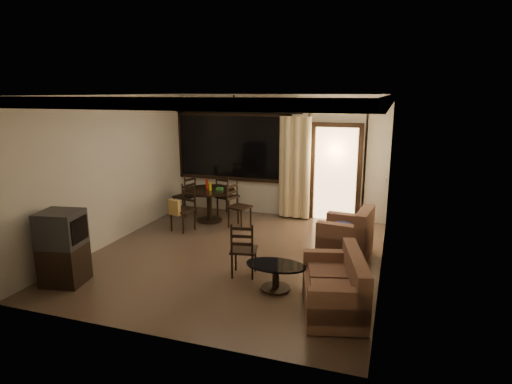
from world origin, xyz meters
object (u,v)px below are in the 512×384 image
(dining_chair_east, at_px, (239,214))
(tv_cabinet, at_px, (63,248))
(dining_chair_north, at_px, (227,204))
(armchair, at_px, (348,237))
(dining_chair_west, at_px, (185,203))
(coffee_table, at_px, (276,273))
(dining_chair_south, at_px, (183,216))
(sofa, at_px, (337,288))
(dining_table, at_px, (209,196))
(side_chair, at_px, (244,259))

(dining_chair_east, distance_m, tv_cabinet, 3.77)
(dining_chair_north, xyz_separation_m, armchair, (2.99, -1.69, 0.07))
(dining_chair_west, height_order, dining_chair_north, same)
(dining_chair_east, relative_size, coffee_table, 1.06)
(dining_chair_west, bearing_deg, dining_chair_south, 41.22)
(dining_chair_west, distance_m, coffee_table, 4.38)
(sofa, xyz_separation_m, coffee_table, (-0.94, 0.31, -0.04))
(dining_table, xyz_separation_m, coffee_table, (2.36, -2.86, -0.31))
(dining_chair_east, relative_size, sofa, 0.61)
(dining_chair_west, height_order, sofa, dining_chair_west)
(sofa, height_order, side_chair, side_chair)
(dining_chair_north, xyz_separation_m, sofa, (3.08, -3.69, 0.02))
(dining_chair_west, height_order, dining_chair_east, same)
(dining_chair_west, distance_m, side_chair, 3.72)
(dining_table, height_order, side_chair, dining_table)
(dining_chair_north, relative_size, tv_cabinet, 0.84)
(side_chair, bearing_deg, dining_chair_north, -74.14)
(dining_chair_north, bearing_deg, dining_chair_east, 143.95)
(dining_chair_east, xyz_separation_m, tv_cabinet, (-1.54, -3.42, 0.29))
(dining_chair_west, relative_size, coffee_table, 1.06)
(dining_chair_south, relative_size, armchair, 1.01)
(dining_table, height_order, dining_chair_east, dining_chair_east)
(tv_cabinet, xyz_separation_m, armchair, (3.96, 2.49, -0.22))
(dining_chair_north, height_order, tv_cabinet, tv_cabinet)
(dining_table, distance_m, dining_chair_west, 0.82)
(dining_table, bearing_deg, coffee_table, -50.52)
(sofa, distance_m, coffee_table, 0.99)
(dining_chair_east, height_order, coffee_table, dining_chair_east)
(armchair, bearing_deg, dining_table, 166.64)
(dining_table, bearing_deg, tv_cabinet, -101.48)
(tv_cabinet, bearing_deg, coffee_table, 4.22)
(dining_chair_west, distance_m, sofa, 5.28)
(dining_chair_north, height_order, armchair, dining_chair_north)
(dining_chair_west, bearing_deg, dining_chair_north, 122.90)
(dining_chair_north, distance_m, tv_cabinet, 4.30)
(sofa, bearing_deg, dining_chair_north, 115.54)
(coffee_table, bearing_deg, armchair, 63.29)
(dining_chair_west, height_order, coffee_table, dining_chair_west)
(tv_cabinet, xyz_separation_m, side_chair, (2.49, 1.11, -0.30))
(dining_table, height_order, coffee_table, dining_table)
(dining_chair_east, bearing_deg, dining_chair_west, 89.28)
(dining_chair_west, height_order, dining_chair_south, same)
(dining_chair_west, distance_m, armchair, 4.19)
(armchair, xyz_separation_m, side_chair, (-1.47, -1.38, -0.09))
(dining_chair_west, bearing_deg, armchair, 86.83)
(dining_table, bearing_deg, sofa, -43.93)
(dining_table, xyz_separation_m, dining_chair_west, (-0.73, 0.24, -0.29))
(dining_chair_north, bearing_deg, dining_chair_south, 87.30)
(dining_chair_west, height_order, side_chair, dining_chair_west)
(dining_chair_south, distance_m, side_chair, 2.63)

